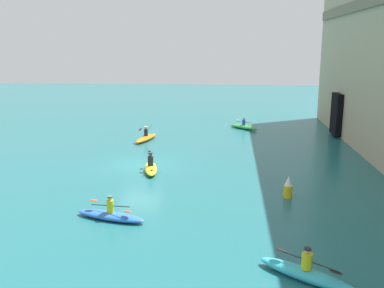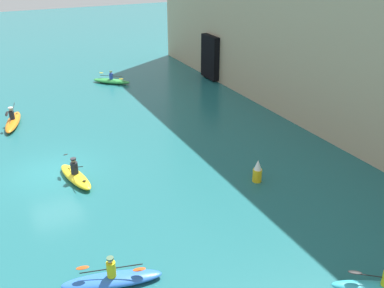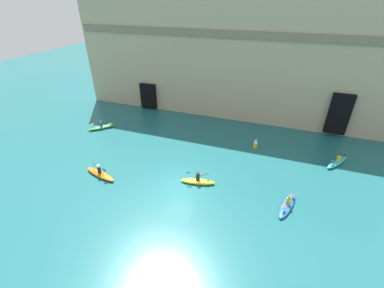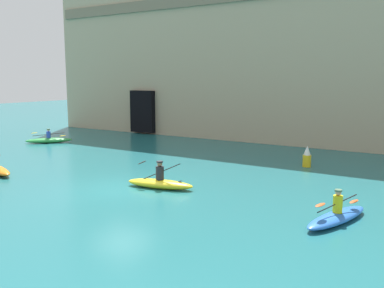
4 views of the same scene
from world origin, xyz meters
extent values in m
plane|color=#1E6066|center=(0.00, 0.00, 0.00)|extent=(120.00, 120.00, 0.00)
cube|color=black|center=(-10.70, 14.76, 1.88)|extent=(2.29, 0.70, 3.49)
ellipsoid|color=blue|center=(8.82, 0.55, 0.17)|extent=(1.61, 3.41, 0.33)
cylinder|color=gold|center=(8.82, 0.55, 0.62)|extent=(0.31, 0.31, 0.57)
sphere|color=tan|center=(8.82, 0.55, 0.99)|extent=(0.19, 0.19, 0.19)
cylinder|color=#4C6B4C|center=(8.82, 0.55, 1.07)|extent=(0.24, 0.24, 0.06)
cylinder|color=black|center=(8.82, 0.55, 0.64)|extent=(0.78, 1.95, 0.27)
ellipsoid|color=#D84C19|center=(9.15, 1.40, 0.54)|extent=(0.33, 0.48, 0.10)
ellipsoid|color=#D84C19|center=(8.49, -0.31, 0.75)|extent=(0.33, 0.48, 0.10)
ellipsoid|color=orange|center=(-7.35, -1.09, 0.20)|extent=(3.59, 1.56, 0.39)
cylinder|color=#232328|center=(-7.35, -1.09, 0.66)|extent=(0.31, 0.31, 0.53)
sphere|color=tan|center=(-7.35, -1.09, 1.04)|extent=(0.23, 0.23, 0.23)
cylinder|color=silver|center=(-7.35, -1.09, 1.13)|extent=(0.29, 0.29, 0.06)
cylinder|color=black|center=(-7.35, -1.09, 0.68)|extent=(1.84, 0.67, 0.91)
ellipsoid|color=black|center=(-8.16, -0.81, 0.29)|extent=(0.46, 0.31, 0.23)
ellipsoid|color=black|center=(-6.55, -1.37, 1.07)|extent=(0.46, 0.31, 0.23)
ellipsoid|color=#33B2C6|center=(13.17, 8.32, 0.21)|extent=(2.45, 3.16, 0.42)
cylinder|color=gold|center=(13.17, 8.32, 0.69)|extent=(0.35, 0.35, 0.54)
sphere|color=tan|center=(13.17, 8.32, 1.05)|extent=(0.19, 0.19, 0.19)
cylinder|color=#232328|center=(13.17, 8.32, 1.12)|extent=(0.23, 0.23, 0.06)
cylinder|color=black|center=(13.17, 8.32, 0.71)|extent=(1.45, 1.76, 0.08)
ellipsoid|color=black|center=(12.54, 7.55, 0.73)|extent=(0.42, 0.46, 0.06)
ellipsoid|color=black|center=(13.81, 9.10, 0.69)|extent=(0.42, 0.46, 0.06)
ellipsoid|color=yellow|center=(1.34, 0.93, 0.19)|extent=(3.08, 1.35, 0.38)
cylinder|color=#232328|center=(1.34, 0.93, 0.67)|extent=(0.35, 0.35, 0.57)
sphere|color=#9E704C|center=(1.34, 0.93, 1.07)|extent=(0.22, 0.22, 0.22)
cylinder|color=#232328|center=(1.34, 0.93, 1.16)|extent=(0.27, 0.27, 0.06)
cylinder|color=black|center=(1.34, 0.93, 0.70)|extent=(1.81, 0.51, 0.88)
ellipsoid|color=black|center=(2.12, 1.14, 0.32)|extent=(0.45, 0.28, 0.23)
ellipsoid|color=black|center=(0.55, 0.72, 1.07)|extent=(0.45, 0.28, 0.23)
ellipsoid|color=green|center=(-13.18, 6.95, 0.19)|extent=(2.77, 2.92, 0.37)
cylinder|color=#2D47B7|center=(-13.18, 6.95, 0.60)|extent=(0.30, 0.30, 0.46)
sphere|color=beige|center=(-13.18, 6.95, 0.93)|extent=(0.18, 0.18, 0.18)
cylinder|color=#4C6B4C|center=(-13.18, 6.95, 1.00)|extent=(0.23, 0.23, 0.06)
cylinder|color=black|center=(-13.18, 6.95, 0.63)|extent=(1.92, 1.30, 0.27)
ellipsoid|color=yellow|center=(-14.03, 6.38, 0.73)|extent=(0.47, 0.40, 0.09)
ellipsoid|color=yellow|center=(-12.33, 7.52, 0.52)|extent=(0.47, 0.40, 0.09)
cylinder|color=yellow|center=(5.22, 8.72, 0.32)|extent=(0.44, 0.44, 0.63)
cone|color=white|center=(5.22, 8.72, 0.89)|extent=(0.38, 0.38, 0.50)
camera|label=1|loc=(26.13, 5.78, 7.50)|focal=40.00mm
camera|label=2|loc=(19.84, -1.86, 10.35)|focal=40.00mm
camera|label=3|loc=(6.85, -15.86, 14.35)|focal=24.00mm
camera|label=4|loc=(12.02, -13.30, 4.67)|focal=40.00mm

